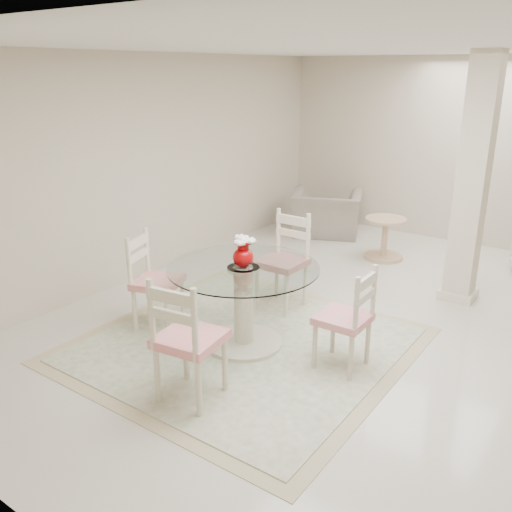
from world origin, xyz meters
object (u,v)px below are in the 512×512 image
Objects in this scene: red_vase at (243,252)px; dining_chair_east at (351,312)px; side_table at (384,240)px; recliner_taupe at (326,213)px; dining_chair_north at (286,254)px; dining_chair_west at (151,274)px; dining_chair_south at (184,332)px; column at (472,182)px; dining_table at (244,306)px.

red_vase reaches higher than dining_chair_east.
recliner_taupe is at bearing 155.52° from side_table.
dining_chair_north is 2.02× the size of side_table.
dining_chair_south is at bearing -141.85° from dining_chair_west.
dining_chair_east reaches higher than side_table.
column is 2.99m from recliner_taupe.
dining_chair_east reaches higher than dining_table.
dining_chair_east is at bearing -132.15° from dining_chair_south.
red_vase is at bearing -91.38° from side_table.
dining_chair_north reaches higher than recliner_taupe.
column reaches higher than dining_chair_east.
dining_chair_north is (-0.18, 1.01, 0.21)m from dining_table.
dining_table is (-1.33, -2.36, -0.94)m from column.
side_table is (0.08, 3.16, -0.68)m from red_vase.
recliner_taupe is (-1.14, 3.71, -0.06)m from dining_table.
dining_chair_north is at bearing -138.25° from column.
dining_chair_west is 1.03× the size of recliner_taupe.
dining_chair_east is 0.90× the size of dining_chair_north.
dining_chair_east is at bearing 98.16° from recliner_taupe.
column is at bearing 60.58° from red_vase.
column reaches higher than dining_chair_west.
recliner_taupe is at bearing 151.25° from column.
dining_chair_south reaches higher than side_table.
dining_table is 1.03m from dining_chair_east.
dining_chair_west is (-2.00, -0.38, 0.02)m from dining_chair_east.
red_vase is at bearing -78.91° from dining_chair_north.
column is 1.84m from side_table.
recliner_taupe is 1.84× the size of side_table.
recliner_taupe is (-2.47, 1.35, -1.00)m from column.
red_vase is (0.00, -0.00, 0.54)m from dining_table.
red_vase is 0.28× the size of dining_chair_east.
side_table is at bearing -96.34° from dining_chair_south.
dining_chair_east is at bearing -72.75° from side_table.
red_vase is at bearing -119.42° from column.
dining_chair_north is (-1.51, -1.35, -0.74)m from column.
side_table is (1.08, 3.36, -0.31)m from dining_chair_west.
recliner_taupe is (-1.14, 3.71, -0.60)m from red_vase.
column is 2.54× the size of recliner_taupe.
column is 3.55m from dining_chair_west.
side_table is (-0.11, 4.16, -0.35)m from dining_chair_south.
dining_table is 1.33× the size of dining_chair_east.
dining_chair_east is at bearing -34.08° from dining_chair_north.
dining_table is 1.28× the size of dining_chair_west.
dining_chair_north reaches higher than red_vase.
red_vase is 0.25× the size of dining_chair_south.
column is at bearing -116.62° from dining_chair_south.
side_table is at bearing 84.12° from dining_chair_north.
dining_table is 3.88m from recliner_taupe.
side_table is (0.08, 3.16, -0.14)m from dining_table.
column is 2.47× the size of dining_chair_west.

